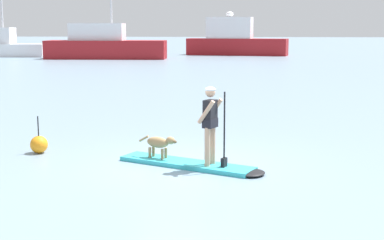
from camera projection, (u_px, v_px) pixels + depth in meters
ground_plane at (186, 166)px, 12.59m from camera, size 400.00×400.00×0.00m
paddleboard at (195, 165)px, 12.47m from camera, size 3.52×1.94×0.10m
person_paddler at (211, 120)px, 12.10m from camera, size 0.68×0.59×1.75m
dog at (160, 143)px, 12.87m from camera, size 0.99×0.47×0.54m
moored_boat_starboard at (104, 45)px, 57.38m from camera, size 12.62×4.49×10.37m
moored_boat_far_port at (235, 41)px, 65.14m from camera, size 12.10×4.37×5.10m
marker_buoy at (39, 144)px, 13.86m from camera, size 0.44×0.44×0.94m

